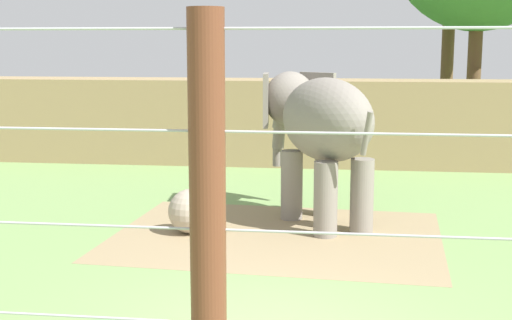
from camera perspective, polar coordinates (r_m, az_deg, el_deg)
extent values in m
cube|color=#937F5B|center=(12.99, 1.69, -6.08)|extent=(6.17, 4.96, 0.01)
cube|color=#997F56|center=(20.55, 4.86, 3.06)|extent=(36.00, 1.80, 2.44)
cylinder|color=gray|center=(14.06, 2.89, -2.02)|extent=(0.43, 0.43, 1.38)
cylinder|color=gray|center=(14.40, 5.61, -1.78)|extent=(0.43, 0.43, 1.38)
cylinder|color=gray|center=(12.83, 5.62, -3.15)|extent=(0.43, 0.43, 1.38)
cylinder|color=gray|center=(13.20, 8.52, -2.86)|extent=(0.43, 0.43, 1.38)
ellipsoid|color=gray|center=(13.40, 5.71, 3.27)|extent=(2.48, 2.91, 1.58)
ellipsoid|color=gray|center=(14.80, 2.75, 4.95)|extent=(1.43, 1.39, 1.14)
cube|color=gray|center=(14.47, 0.80, 4.85)|extent=(0.18, 0.89, 1.08)
cube|color=gray|center=(14.98, 4.96, 4.97)|extent=(0.78, 0.59, 1.08)
cylinder|color=gray|center=(15.22, 2.05, 3.53)|extent=(0.51, 0.57, 0.62)
cylinder|color=gray|center=(15.37, 1.85, 1.97)|extent=(0.40, 0.43, 0.58)
cylinder|color=gray|center=(15.50, 1.72, 0.52)|extent=(0.28, 0.28, 0.54)
cylinder|color=gray|center=(12.19, 8.91, 2.13)|extent=(0.24, 0.31, 0.79)
sphere|color=tan|center=(13.11, -5.30, -4.13)|extent=(0.82, 0.82, 0.82)
cylinder|color=brown|center=(5.29, -3.86, -8.30)|extent=(0.27, 0.27, 3.71)
cylinder|color=#B7B7BC|center=(5.19, -2.37, -5.64)|extent=(8.31, 0.02, 0.02)
cylinder|color=#B7B7BC|center=(5.05, -2.42, 2.31)|extent=(8.31, 0.02, 0.02)
cylinder|color=#B7B7BC|center=(5.01, -2.48, 10.54)|extent=(8.31, 0.02, 0.02)
cylinder|color=brown|center=(26.33, 15.13, 7.62)|extent=(0.44, 0.44, 5.63)
cylinder|color=brown|center=(23.74, 17.09, 5.90)|extent=(0.44, 0.44, 4.40)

